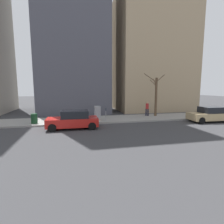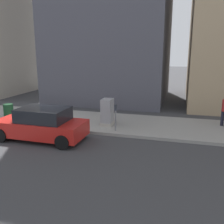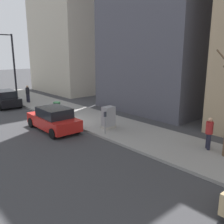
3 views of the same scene
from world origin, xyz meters
TOP-DOWN VIEW (x-y plane):
  - ground_plane at (0.00, 0.00)m, footprint 120.00×120.00m
  - sidewalk at (2.00, 0.00)m, footprint 4.00×36.00m
  - parked_car_red at (-1.30, -0.60)m, footprint 1.98×4.23m
  - parking_meter at (0.45, -3.70)m, footprint 0.14×0.10m
  - utility_box at (1.30, -3.02)m, footprint 0.83×0.61m
  - trash_bin at (0.90, 2.91)m, footprint 0.56×0.56m

SIDE VIEW (x-z plane):
  - ground_plane at x=0.00m, z-range 0.00..0.00m
  - sidewalk at x=2.00m, z-range 0.00..0.15m
  - trash_bin at x=0.90m, z-range 0.15..1.05m
  - parked_car_red at x=-1.30m, z-range -0.02..1.50m
  - utility_box at x=1.30m, z-range 0.13..1.56m
  - parking_meter at x=0.45m, z-range 0.30..1.65m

